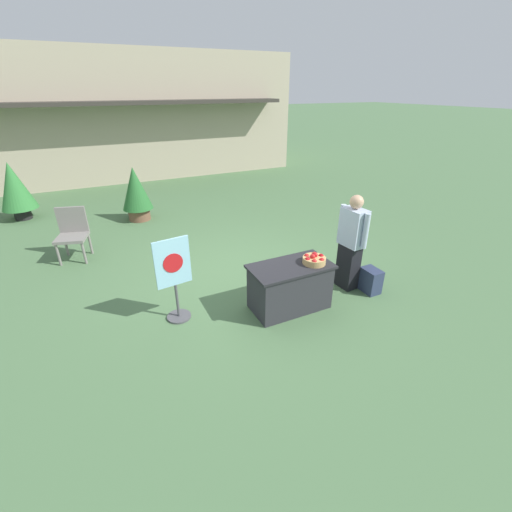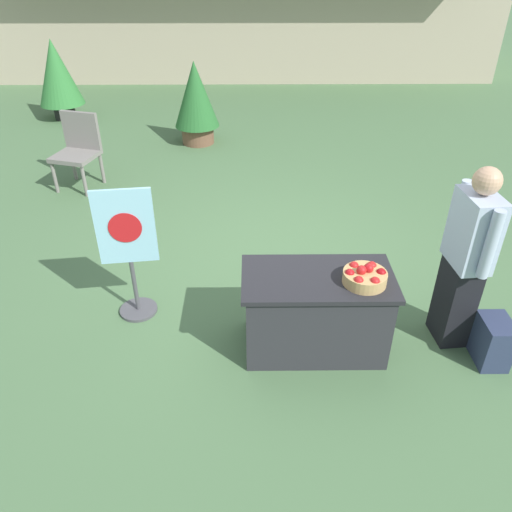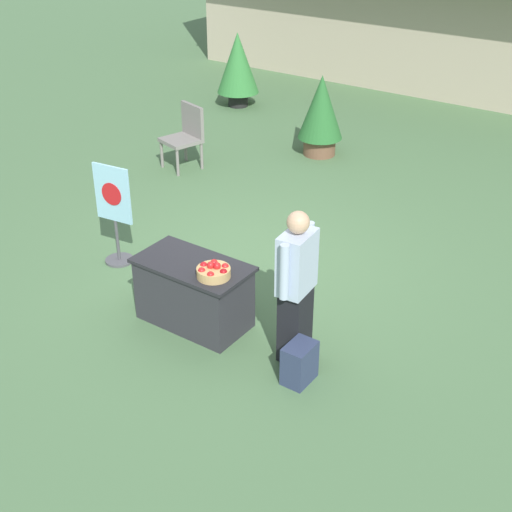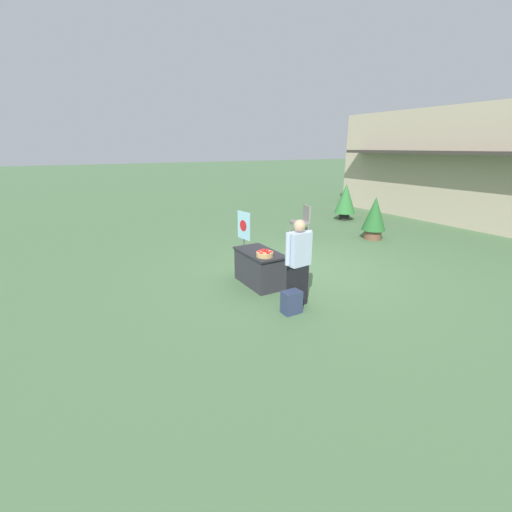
% 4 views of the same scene
% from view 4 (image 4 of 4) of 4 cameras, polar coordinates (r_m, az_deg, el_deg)
% --- Properties ---
extents(ground_plane, '(120.00, 120.00, 0.00)m').
position_cam_4_polar(ground_plane, '(8.49, 7.32, -2.32)').
color(ground_plane, '#4C7047').
extents(storefront_building, '(12.56, 5.61, 4.34)m').
position_cam_4_polar(storefront_building, '(16.69, 36.35, 11.94)').
color(storefront_building, '#B7A88E').
rests_on(storefront_building, ground_plane).
extents(display_table, '(1.26, 0.67, 0.75)m').
position_cam_4_polar(display_table, '(7.46, 0.60, -1.97)').
color(display_table, '#2D2D33').
rests_on(display_table, ground_plane).
extents(apple_basket, '(0.35, 0.35, 0.16)m').
position_cam_4_polar(apple_basket, '(6.99, 1.48, 0.40)').
color(apple_basket, tan).
rests_on(apple_basket, display_table).
extents(person_visitor, '(0.30, 0.61, 1.65)m').
position_cam_4_polar(person_visitor, '(6.40, 7.04, -1.10)').
color(person_visitor, black).
rests_on(person_visitor, ground_plane).
extents(backpack, '(0.24, 0.34, 0.42)m').
position_cam_4_polar(backpack, '(6.28, 5.93, -7.65)').
color(backpack, '#2D3856').
rests_on(backpack, ground_plane).
extents(poster_board, '(0.52, 0.36, 1.30)m').
position_cam_4_polar(poster_board, '(8.98, -2.04, 3.52)').
color(poster_board, '#4C4C51').
rests_on(poster_board, ground_plane).
extents(patio_chair, '(0.68, 0.68, 1.03)m').
position_cam_4_polar(patio_chair, '(11.67, 7.77, 6.13)').
color(patio_chair, gray).
rests_on(patio_chair, ground_plane).
extents(potted_plant_near_left, '(0.76, 0.76, 1.38)m').
position_cam_4_polar(potted_plant_near_left, '(11.74, 19.15, 6.26)').
color(potted_plant_near_left, brown).
rests_on(potted_plant_near_left, ground_plane).
extents(potted_plant_far_right, '(0.85, 0.85, 1.49)m').
position_cam_4_polar(potted_plant_far_right, '(14.60, 14.70, 9.14)').
color(potted_plant_far_right, black).
rests_on(potted_plant_far_right, ground_plane).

